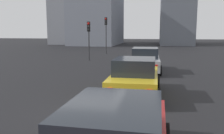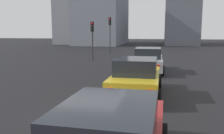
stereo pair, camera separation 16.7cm
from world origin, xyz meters
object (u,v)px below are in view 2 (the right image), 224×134
(car_silver_left_lead, at_px, (148,60))
(traffic_light_near_right, at_px, (92,33))
(traffic_light_near_left, at_px, (110,28))
(car_yellow_left_second, at_px, (136,78))

(car_silver_left_lead, xyz_separation_m, traffic_light_near_right, (5.33, 5.46, 1.82))
(traffic_light_near_right, bearing_deg, traffic_light_near_left, 170.75)
(car_yellow_left_second, height_order, traffic_light_near_left, traffic_light_near_left)
(car_silver_left_lead, distance_m, traffic_light_near_right, 7.84)
(traffic_light_near_left, xyz_separation_m, traffic_light_near_right, (-6.99, 0.14, -0.54))
(traffic_light_near_left, distance_m, traffic_light_near_right, 7.01)
(car_silver_left_lead, bearing_deg, traffic_light_near_left, 21.80)
(car_yellow_left_second, xyz_separation_m, traffic_light_near_right, (11.58, 5.33, 1.83))
(car_silver_left_lead, xyz_separation_m, car_yellow_left_second, (-6.25, 0.12, -0.01))
(car_yellow_left_second, bearing_deg, car_silver_left_lead, -1.19)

